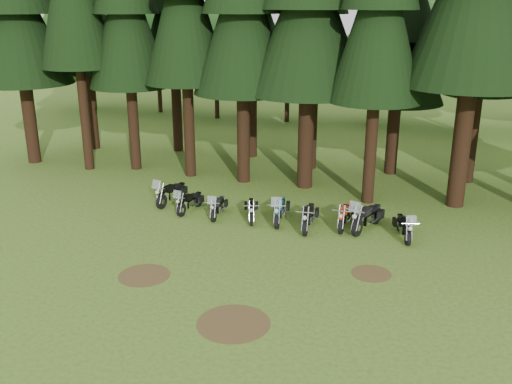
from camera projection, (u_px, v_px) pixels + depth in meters
The scene contains 20 objects.
ground at pixel (245, 263), 20.70m from camera, with size 120.00×120.00×0.00m, color #41671B.
pine_back_4 at pixel (402, 17), 28.91m from camera, with size 4.94×4.94×13.78m.
decid_0 at pixel (91, 40), 47.96m from camera, with size 8.00×7.78×10.00m.
decid_1 at pixel (159, 42), 46.70m from camera, with size 7.91×7.69×9.88m.
decid_2 at pixel (219, 56), 44.50m from camera, with size 6.72×6.53×8.40m.
decid_3 at pixel (291, 64), 43.33m from camera, with size 6.12×5.95×7.65m.
decid_4 at pixel (376, 67), 42.67m from camera, with size 5.93×5.76×7.41m.
decid_5 at pixel (475, 43), 39.61m from camera, with size 8.45×8.21×10.56m.
dirt_patch_0 at pixel (144, 275), 19.75m from camera, with size 1.80×1.80×0.01m, color #4C3D1E.
dirt_patch_1 at pixel (371, 274), 19.87m from camera, with size 1.40×1.40×0.01m, color #4C3D1E.
dirt_patch_2 at pixel (234, 323), 16.80m from camera, with size 2.20×2.20×0.01m, color #4C3D1E.
motorcycle_0 at pixel (171, 194), 26.61m from camera, with size 0.68×2.31×1.45m.
motorcycle_1 at pixel (190, 202), 25.62m from camera, with size 0.56×2.05×1.29m.
motorcycle_2 at pixel (218, 207), 25.03m from camera, with size 0.49×2.01×1.26m.
motorcycle_3 at pixel (251, 210), 24.68m from camera, with size 0.75×1.96×0.82m.
motorcycle_4 at pixel (280, 211), 24.41m from camera, with size 0.61×2.37×1.49m.
motorcycle_5 at pixel (308, 218), 23.69m from camera, with size 0.39×2.30×0.93m.
motorcycle_6 at pixel (345, 216), 23.87m from camera, with size 0.33×2.25×0.91m.
motorcycle_7 at pixel (367, 218), 23.53m from camera, with size 1.12×2.44×1.57m.
motorcycle_8 at pixel (404, 228), 22.73m from camera, with size 0.84×2.10×1.33m.
Camera 1 is at (6.05, -17.81, 9.02)m, focal length 40.00 mm.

